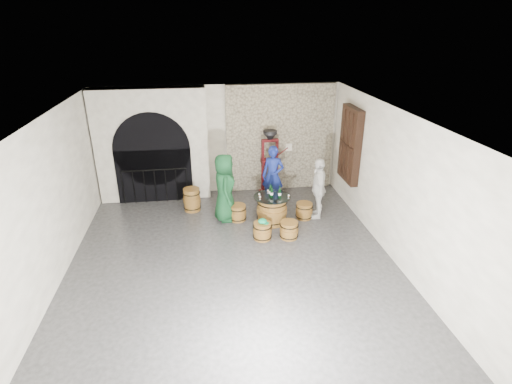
{
  "coord_description": "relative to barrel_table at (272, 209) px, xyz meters",
  "views": [
    {
      "loc": [
        -0.53,
        -7.37,
        4.88
      ],
      "look_at": [
        0.7,
        1.33,
        1.05
      ],
      "focal_mm": 28.0,
      "sensor_mm": 36.0,
      "label": 1
    }
  ],
  "objects": [
    {
      "name": "wine_bottle_left",
      "position": [
        -0.02,
        -0.05,
        0.5
      ],
      "size": [
        0.08,
        0.08,
        0.32
      ],
      "color": "black",
      "rests_on": "barrel_table"
    },
    {
      "name": "wall_right",
      "position": [
        2.33,
        -1.72,
        1.24
      ],
      "size": [
        0.0,
        8.0,
        8.0
      ],
      "primitive_type": "plane",
      "rotation": [
        1.57,
        0.0,
        -1.57
      ],
      "color": "silver",
      "rests_on": "ground"
    },
    {
      "name": "tasting_glass_e",
      "position": [
        0.39,
        -0.17,
        0.42
      ],
      "size": [
        0.05,
        0.05,
        0.1
      ],
      "primitive_type": null,
      "color": "#B06B22",
      "rests_on": "barrel_table"
    },
    {
      "name": "barrel_stool_left",
      "position": [
        -0.86,
        0.24,
        -0.15
      ],
      "size": [
        0.46,
        0.46,
        0.43
      ],
      "color": "brown",
      "rests_on": "ground"
    },
    {
      "name": "tasting_glass_c",
      "position": [
        -0.07,
        0.21,
        0.42
      ],
      "size": [
        0.05,
        0.05,
        0.1
      ],
      "primitive_type": null,
      "color": "#B06B22",
      "rests_on": "barrel_table"
    },
    {
      "name": "tasting_glass_b",
      "position": [
        0.21,
        0.05,
        0.42
      ],
      "size": [
        0.05,
        0.05,
        0.1
      ],
      "primitive_type": null,
      "color": "#B06B22",
      "rests_on": "barrel_table"
    },
    {
      "name": "barrel_stool_right",
      "position": [
        0.89,
        0.11,
        -0.15
      ],
      "size": [
        0.46,
        0.46,
        0.43
      ],
      "color": "brown",
      "rests_on": "ground"
    },
    {
      "name": "wall_left",
      "position": [
        -4.67,
        -1.72,
        1.24
      ],
      "size": [
        0.0,
        8.0,
        8.0
      ],
      "primitive_type": "plane",
      "rotation": [
        1.57,
        0.0,
        1.57
      ],
      "color": "silver",
      "rests_on": "ground"
    },
    {
      "name": "wine_bottle_center",
      "position": [
        0.17,
        -0.11,
        0.5
      ],
      "size": [
        0.08,
        0.08,
        0.32
      ],
      "color": "black",
      "rests_on": "barrel_table"
    },
    {
      "name": "tasting_glass_f",
      "position": [
        -0.33,
        0.01,
        0.42
      ],
      "size": [
        0.05,
        0.05,
        0.1
      ],
      "primitive_type": null,
      "color": "#B06B22",
      "rests_on": "barrel_table"
    },
    {
      "name": "barrel_stool_near_right",
      "position": [
        0.27,
        -0.86,
        -0.15
      ],
      "size": [
        0.46,
        0.46,
        0.43
      ],
      "color": "brown",
      "rests_on": "ground"
    },
    {
      "name": "side_barrel",
      "position": [
        -2.05,
        1.01,
        -0.05
      ],
      "size": [
        0.48,
        0.48,
        0.64
      ],
      "rotation": [
        0.0,
        0.0,
        -0.2
      ],
      "color": "brown",
      "rests_on": "ground"
    },
    {
      "name": "ceiling",
      "position": [
        -1.17,
        -1.72,
        2.84
      ],
      "size": [
        8.0,
        8.0,
        0.0
      ],
      "primitive_type": "plane",
      "rotation": [
        3.14,
        0.0,
        0.0
      ],
      "color": "beige",
      "rests_on": "wall_back"
    },
    {
      "name": "wine_bottle_right",
      "position": [
        -0.04,
        0.06,
        0.5
      ],
      "size": [
        0.08,
        0.08,
        0.32
      ],
      "color": "black",
      "rests_on": "barrel_table"
    },
    {
      "name": "arched_opening",
      "position": [
        -3.07,
        2.01,
        1.22
      ],
      "size": [
        3.1,
        0.6,
        3.19
      ],
      "color": "silver",
      "rests_on": "ground"
    },
    {
      "name": "barrel_stool_far",
      "position": [
        0.17,
        0.88,
        -0.15
      ],
      "size": [
        0.46,
        0.46,
        0.43
      ],
      "color": "brown",
      "rests_on": "ground"
    },
    {
      "name": "ground",
      "position": [
        -1.17,
        -1.72,
        -0.36
      ],
      "size": [
        8.0,
        8.0,
        0.0
      ],
      "primitive_type": "plane",
      "color": "#2C2C2F",
      "rests_on": "ground"
    },
    {
      "name": "corking_press",
      "position": [
        0.24,
        1.74,
        0.79
      ],
      "size": [
        0.82,
        0.47,
        1.98
      ],
      "rotation": [
        0.0,
        0.0,
        0.07
      ],
      "color": "#470B0F",
      "rests_on": "ground"
    },
    {
      "name": "tasting_glass_a",
      "position": [
        -0.33,
        -0.15,
        0.42
      ],
      "size": [
        0.05,
        0.05,
        0.1
      ],
      "primitive_type": null,
      "color": "#B06B22",
      "rests_on": "barrel_table"
    },
    {
      "name": "tasting_glass_d",
      "position": [
        0.25,
        0.21,
        0.42
      ],
      "size": [
        0.05,
        0.05,
        0.1
      ],
      "primitive_type": null,
      "color": "#B06B22",
      "rests_on": "barrel_table"
    },
    {
      "name": "shuttered_window",
      "position": [
        2.21,
        0.68,
        1.44
      ],
      "size": [
        0.23,
        1.1,
        2.0
      ],
      "color": "black",
      "rests_on": "wall_right"
    },
    {
      "name": "person_green",
      "position": [
        -1.18,
        0.33,
        0.54
      ],
      "size": [
        0.57,
        0.88,
        1.8
      ],
      "primitive_type": "imported",
      "rotation": [
        0.0,
        0.0,
        1.57
      ],
      "color": "#124121",
      "rests_on": "ground"
    },
    {
      "name": "person_white",
      "position": [
        1.25,
        0.16,
        0.46
      ],
      "size": [
        0.55,
        1.01,
        1.64
      ],
      "primitive_type": "imported",
      "rotation": [
        0.0,
        0.0,
        -1.74
      ],
      "color": "silver",
      "rests_on": "ground"
    },
    {
      "name": "green_cap",
      "position": [
        -0.37,
        -0.82,
        0.11
      ],
      "size": [
        0.25,
        0.21,
        0.11
      ],
      "color": "#0D925A",
      "rests_on": "barrel_stool_near_left"
    },
    {
      "name": "wall_back",
      "position": [
        -1.17,
        2.28,
        1.24
      ],
      "size": [
        8.0,
        0.0,
        8.0
      ],
      "primitive_type": "plane",
      "rotation": [
        1.57,
        0.0,
        0.0
      ],
      "color": "silver",
      "rests_on": "ground"
    },
    {
      "name": "stone_facing_panel",
      "position": [
        0.63,
        2.22,
        1.24
      ],
      "size": [
        3.2,
        0.12,
        3.18
      ],
      "primitive_type": "cube",
      "color": "#A29A81",
      "rests_on": "ground"
    },
    {
      "name": "control_box",
      "position": [
        0.88,
        2.14,
        0.99
      ],
      "size": [
        0.18,
        0.1,
        0.22
      ],
      "primitive_type": "cube",
      "color": "silver",
      "rests_on": "wall_back"
    },
    {
      "name": "barrel_stool_near_left",
      "position": [
        -0.37,
        -0.81,
        -0.15
      ],
      "size": [
        0.46,
        0.46,
        0.43
      ],
      "color": "brown",
      "rests_on": "ground"
    },
    {
      "name": "wall_front",
      "position": [
        -1.17,
        -5.72,
        1.24
      ],
      "size": [
        8.0,
        0.0,
        8.0
      ],
      "primitive_type": "plane",
      "rotation": [
        -1.57,
        0.0,
        0.0
      ],
      "color": "silver",
      "rests_on": "ground"
    },
    {
      "name": "barrel_table",
      "position": [
        0.0,
        0.0,
        0.0
      ],
      "size": [
        0.95,
        0.95,
        0.73
      ],
      "color": "brown",
      "rests_on": "ground"
    },
    {
      "name": "person_blue",
      "position": [
        0.23,
        1.16,
        0.48
      ],
      "size": [
        0.72,
        0.61,
        1.68
      ],
      "primitive_type": "imported",
      "rotation": [
        0.0,
        0.0,
        -0.41
      ],
      "color": "navy",
      "rests_on": "ground"
    }
  ]
}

